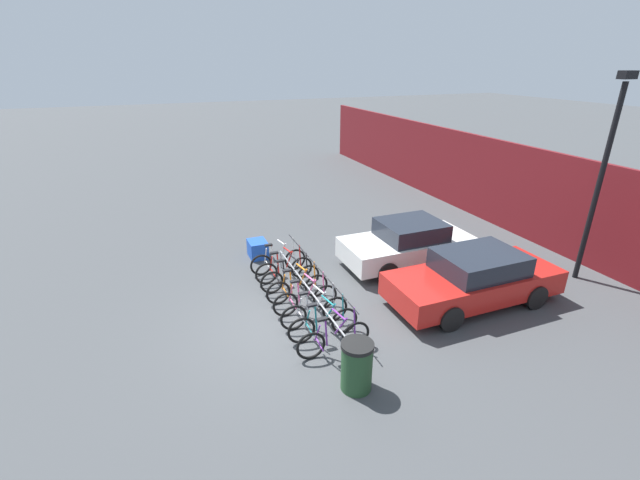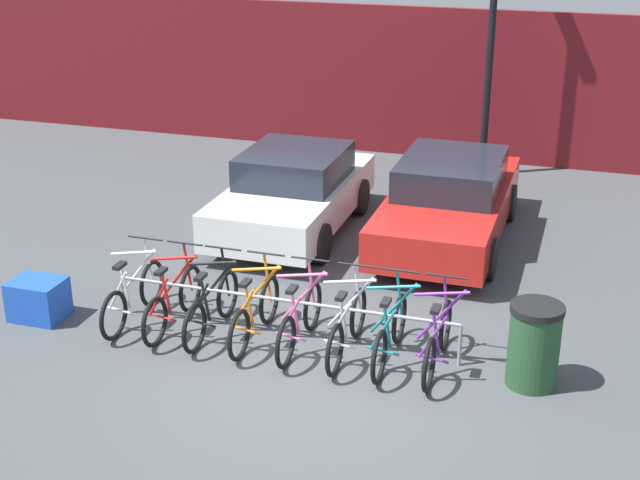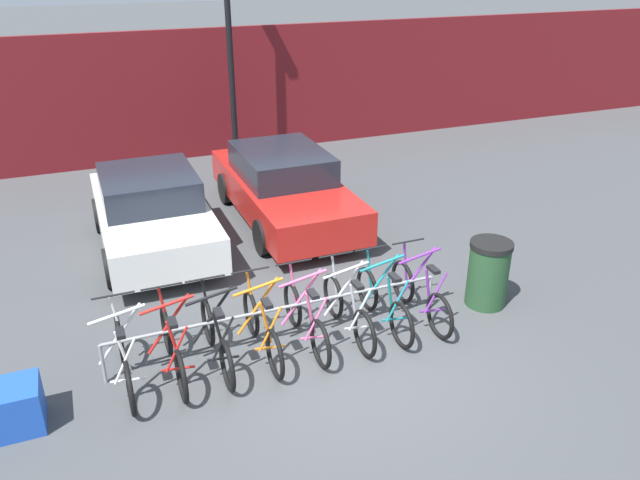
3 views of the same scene
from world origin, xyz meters
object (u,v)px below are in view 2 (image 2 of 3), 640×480
(bike_rack, at_px, (282,304))
(lamp_post, at_px, (493,16))
(cargo_crate, at_px, (38,299))
(car_white, at_px, (293,192))
(bicycle_black, at_px, (212,307))
(car_red, at_px, (449,201))
(bicycle_white, at_px, (133,296))
(bicycle_pink, at_px, (300,320))
(bicycle_red, at_px, (173,301))
(bicycle_purple, at_px, (438,341))
(trash_bin, at_px, (534,345))
(bicycle_teal, at_px, (390,333))
(bicycle_orange, at_px, (255,314))
(bicycle_silver, at_px, (347,327))

(bike_rack, distance_m, lamp_post, 8.40)
(lamp_post, bearing_deg, cargo_crate, -120.22)
(lamp_post, bearing_deg, car_white, -122.33)
(bicycle_black, bearing_deg, car_red, 64.16)
(bicycle_white, relative_size, lamp_post, 0.30)
(bicycle_pink, bearing_deg, car_white, 107.96)
(bicycle_red, distance_m, bicycle_pink, 1.77)
(bicycle_white, xyz_separation_m, bicycle_purple, (4.14, 0.00, 0.00))
(car_white, bearing_deg, cargo_crate, -118.03)
(bicycle_pink, relative_size, trash_bin, 1.66)
(bike_rack, relative_size, bicycle_teal, 2.74)
(bicycle_orange, bearing_deg, trash_bin, 2.73)
(bike_rack, relative_size, bicycle_orange, 2.74)
(bicycle_red, bearing_deg, trash_bin, 2.27)
(bicycle_orange, height_order, trash_bin, bicycle_orange)
(lamp_post, distance_m, trash_bin, 8.60)
(bicycle_white, height_order, bicycle_orange, same)
(bicycle_orange, xyz_separation_m, bicycle_teal, (1.79, 0.00, 0.00))
(bicycle_red, relative_size, cargo_crate, 2.44)
(bicycle_orange, bearing_deg, bicycle_silver, 3.08)
(lamp_post, height_order, trash_bin, lamp_post)
(bicycle_teal, bearing_deg, bicycle_white, 178.08)
(bicycle_black, relative_size, bicycle_teal, 1.00)
(car_white, bearing_deg, bicycle_white, -103.56)
(cargo_crate, bearing_deg, bicycle_orange, 5.79)
(trash_bin, height_order, cargo_crate, trash_bin)
(bicycle_white, height_order, bicycle_red, same)
(bicycle_purple, height_order, car_white, car_white)
(bike_rack, xyz_separation_m, bicycle_white, (-2.07, -0.15, -0.12))
(bicycle_black, relative_size, bicycle_silver, 1.00)
(bicycle_silver, bearing_deg, car_red, 80.94)
(bicycle_silver, relative_size, car_white, 0.43)
(bicycle_silver, height_order, car_red, car_red)
(bicycle_black, relative_size, lamp_post, 0.30)
(bicycle_pink, xyz_separation_m, cargo_crate, (-3.65, -0.31, -0.10))
(bicycle_white, distance_m, car_white, 3.98)
(bicycle_white, relative_size, bicycle_silver, 1.00)
(bike_rack, bearing_deg, lamp_post, 79.36)
(trash_bin, bearing_deg, bicycle_pink, 179.57)
(bicycle_white, bearing_deg, car_red, 46.90)
(cargo_crate, bearing_deg, bicycle_red, 9.32)
(bicycle_white, xyz_separation_m, bicycle_silver, (2.99, 0.00, 0.00))
(bicycle_purple, height_order, trash_bin, bicycle_purple)
(bicycle_white, height_order, bicycle_pink, same)
(bicycle_black, distance_m, bicycle_orange, 0.61)
(bike_rack, distance_m, bicycle_black, 0.94)
(bicycle_purple, bearing_deg, bicycle_orange, 177.02)
(bicycle_silver, xyz_separation_m, lamp_post, (0.55, 7.97, 2.79))
(bike_rack, distance_m, bicycle_teal, 1.48)
(bicycle_orange, relative_size, bicycle_pink, 1.00)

